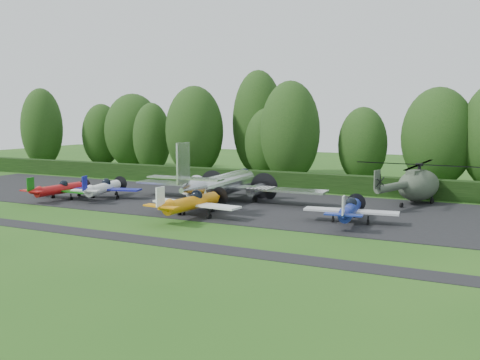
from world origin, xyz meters
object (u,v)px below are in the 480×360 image
at_px(helicopter, 419,182).
at_px(light_plane_white, 104,188).
at_px(transport_plane, 221,185).
at_px(light_plane_red, 59,189).
at_px(light_plane_blue, 350,210).
at_px(light_plane_orange, 192,203).

bearing_deg(helicopter, light_plane_white, -177.76).
height_order(transport_plane, light_plane_red, transport_plane).
xyz_separation_m(light_plane_red, light_plane_white, (3.64, 2.28, 0.06)).
height_order(light_plane_red, helicopter, helicopter).
bearing_deg(light_plane_blue, light_plane_red, -171.44).
bearing_deg(light_plane_white, light_plane_red, -135.63).
bearing_deg(helicopter, light_plane_red, -176.41).
distance_m(transport_plane, light_plane_red, 16.23).
height_order(light_plane_white, light_plane_orange, light_plane_orange).
distance_m(light_plane_orange, helicopter, 21.98).
bearing_deg(helicopter, light_plane_blue, -124.09).
bearing_deg(transport_plane, light_plane_blue, -16.66).
bearing_deg(light_plane_orange, light_plane_blue, 8.74).
distance_m(light_plane_red, light_plane_white, 4.30).
xyz_separation_m(transport_plane, light_plane_blue, (13.68, -4.58, -0.61)).
relative_size(transport_plane, helicopter, 1.41).
height_order(light_plane_orange, light_plane_blue, light_plane_orange).
bearing_deg(light_plane_white, helicopter, 33.29).
relative_size(light_plane_orange, light_plane_blue, 1.11).
xyz_separation_m(light_plane_red, light_plane_blue, (28.91, 1.00, 0.06)).
bearing_deg(light_plane_blue, helicopter, 81.16).
height_order(light_plane_red, light_plane_orange, light_plane_orange).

